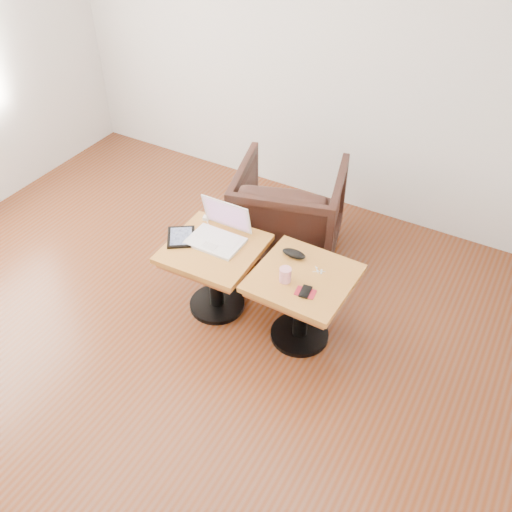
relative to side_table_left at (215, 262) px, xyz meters
The scene contains 11 objects.
room_shell 1.13m from the side_table_left, 100.28° to the right, with size 4.52×4.52×2.71m.
side_table_left is the anchor object (origin of this frame).
side_table_right 0.63m from the side_table_left, ahead, with size 0.60×0.60×0.54m.
laptop 0.20m from the side_table_left, 97.95° to the left, with size 0.35×0.30×0.25m.
tablet 0.28m from the side_table_left, behind, with size 0.27×0.28×0.02m.
charging_adapter 0.34m from the side_table_left, 132.73° to the left, with size 0.04×0.04×0.02m, color white.
glasses_case 0.55m from the side_table_left, 18.36° to the left, with size 0.16×0.07×0.05m, color black.
striped_cup 0.58m from the side_table_left, ahead, with size 0.07×0.07×0.09m, color #DA3E6F.
earbuds_tangle 0.72m from the side_table_left, ahead, with size 0.07×0.05×0.01m.
phone_on_sleeve 0.73m from the side_table_left, ahead, with size 0.13×0.11×0.01m.
armchair 0.84m from the side_table_left, 81.39° to the left, with size 0.77×0.79×0.72m, color black.
Camera 1 is at (1.77, -1.74, 2.85)m, focal length 40.00 mm.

